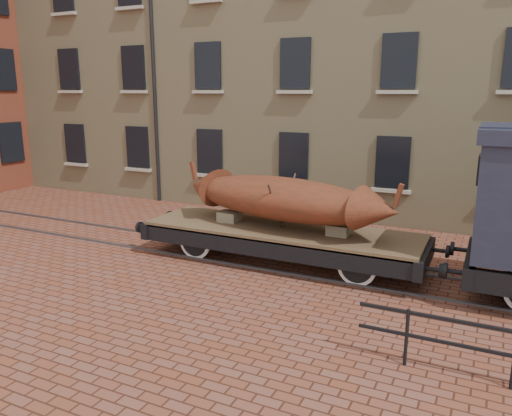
% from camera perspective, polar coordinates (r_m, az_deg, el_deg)
% --- Properties ---
extents(ground, '(90.00, 90.00, 0.00)m').
position_cam_1_polar(ground, '(13.15, 6.37, -6.78)').
color(ground, brown).
extents(warehouse_cream, '(40.00, 10.19, 14.00)m').
position_cam_1_polar(warehouse_cream, '(21.85, 24.23, 18.75)').
color(warehouse_cream, tan).
rests_on(warehouse_cream, ground).
extents(rail_track, '(30.00, 1.52, 0.06)m').
position_cam_1_polar(rail_track, '(13.14, 6.37, -6.66)').
color(rail_track, '#59595E').
rests_on(rail_track, ground).
extents(flatcar_wagon, '(8.25, 2.24, 1.25)m').
position_cam_1_polar(flatcar_wagon, '(13.21, 2.88, -3.08)').
color(flatcar_wagon, brown).
rests_on(flatcar_wagon, ground).
extents(iron_boat, '(6.29, 2.58, 1.52)m').
position_cam_1_polar(iron_boat, '(12.96, 3.01, 1.11)').
color(iron_boat, maroon).
rests_on(iron_boat, flatcar_wagon).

